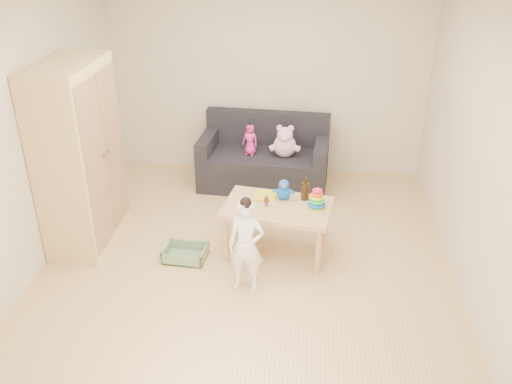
# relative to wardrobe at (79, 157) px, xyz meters

# --- Properties ---
(room) EXTENTS (4.50, 4.50, 4.50)m
(room) POSITION_rel_wardrobe_xyz_m (1.73, -0.27, 0.36)
(room) COLOR #DBBC76
(room) RESTS_ON ground
(wardrobe) EXTENTS (0.52, 1.05, 1.89)m
(wardrobe) POSITION_rel_wardrobe_xyz_m (0.00, 0.00, 0.00)
(wardrobe) COLOR #EFD583
(wardrobe) RESTS_ON ground
(sofa) EXTENTS (1.63, 0.89, 0.44)m
(sofa) POSITION_rel_wardrobe_xyz_m (1.72, 1.46, -0.72)
(sofa) COLOR black
(sofa) RESTS_ON ground
(play_table) EXTENTS (1.13, 0.80, 0.55)m
(play_table) POSITION_rel_wardrobe_xyz_m (2.00, -0.10, -0.67)
(play_table) COLOR tan
(play_table) RESTS_ON ground
(storage_bin) EXTENTS (0.44, 0.34, 0.13)m
(storage_bin) POSITION_rel_wardrobe_xyz_m (1.09, -0.29, -0.88)
(storage_bin) COLOR gray
(storage_bin) RESTS_ON ground
(toddler) EXTENTS (0.35, 0.26, 0.89)m
(toddler) POSITION_rel_wardrobe_xyz_m (1.76, -0.69, -0.50)
(toddler) COLOR white
(toddler) RESTS_ON ground
(pink_bear) EXTENTS (0.35, 0.32, 0.34)m
(pink_bear) POSITION_rel_wardrobe_xyz_m (1.99, 1.38, -0.33)
(pink_bear) COLOR #EFB0D1
(pink_bear) RESTS_ON sofa
(doll) EXTENTS (0.22, 0.18, 0.38)m
(doll) POSITION_rel_wardrobe_xyz_m (1.56, 1.40, -0.31)
(doll) COLOR #EE2C98
(doll) RESTS_ON sofa
(ring_stacker) EXTENTS (0.18, 0.18, 0.20)m
(ring_stacker) POSITION_rel_wardrobe_xyz_m (2.38, -0.10, -0.31)
(ring_stacker) COLOR #C7D70B
(ring_stacker) RESTS_ON play_table
(brown_bottle) EXTENTS (0.08, 0.08, 0.24)m
(brown_bottle) POSITION_rel_wardrobe_xyz_m (2.26, 0.07, -0.29)
(brown_bottle) COLOR black
(brown_bottle) RESTS_ON play_table
(blue_plush) EXTENTS (0.22, 0.20, 0.22)m
(blue_plush) POSITION_rel_wardrobe_xyz_m (2.05, 0.06, -0.28)
(blue_plush) COLOR blue
(blue_plush) RESTS_ON play_table
(wooden_figure) EXTENTS (0.05, 0.04, 0.12)m
(wooden_figure) POSITION_rel_wardrobe_xyz_m (1.89, -0.11, -0.34)
(wooden_figure) COLOR maroon
(wooden_figure) RESTS_ON play_table
(yellow_book) EXTENTS (0.23, 0.23, 0.02)m
(yellow_book) POSITION_rel_wardrobe_xyz_m (1.86, 0.08, -0.39)
(yellow_book) COLOR yellow
(yellow_book) RESTS_ON play_table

